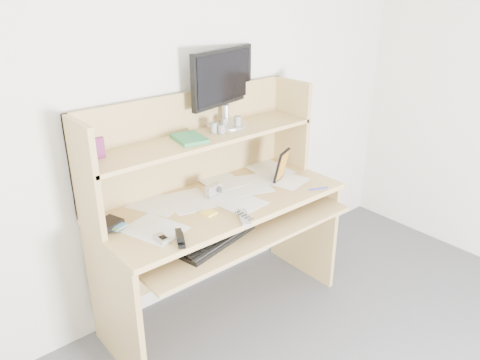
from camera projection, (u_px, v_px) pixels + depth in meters
back_wall at (185, 100)px, 2.61m from camera, size 3.60×0.04×2.50m
desk at (213, 204)px, 2.66m from camera, size 1.40×0.70×1.30m
paper_clutter at (221, 199)px, 2.58m from camera, size 1.32×0.54×0.01m
keyboard at (215, 239)px, 2.36m from camera, size 0.49×0.26×0.03m
tv_remote at (244, 218)px, 2.36m from camera, size 0.13×0.17×0.02m
flip_phone at (162, 238)px, 2.17m from camera, size 0.05×0.09×0.02m
stapler at (180, 237)px, 2.16m from camera, size 0.09×0.13×0.04m
wallet at (108, 224)px, 2.28m from camera, size 0.15×0.14×0.03m
sticky_note_pad at (209, 213)px, 2.43m from camera, size 0.08×0.08×0.01m
digital_camera at (213, 190)px, 2.62m from camera, size 0.10×0.05×0.06m
game_case at (282, 165)px, 2.78m from camera, size 0.13×0.07×0.19m
blue_pen at (318, 189)px, 2.69m from camera, size 0.12×0.05×0.01m
card_box at (97, 148)px, 2.22m from camera, size 0.08×0.04×0.10m
shelf_book at (189, 138)px, 2.49m from camera, size 0.18×0.22×0.02m
chip_stack_a at (214, 128)px, 2.60m from camera, size 0.04×0.04×0.06m
chip_stack_b at (224, 123)px, 2.68m from camera, size 0.04×0.04×0.06m
chip_stack_c at (222, 129)px, 2.58m from camera, size 0.05×0.05×0.05m
chip_stack_d at (238, 122)px, 2.68m from camera, size 0.05×0.05×0.07m
monitor at (224, 85)px, 2.66m from camera, size 0.50×0.25×0.44m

